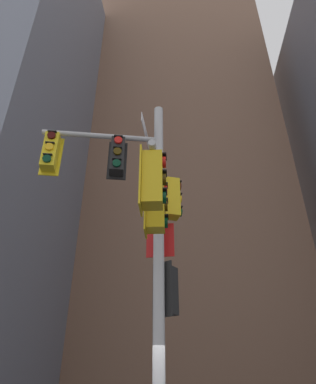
% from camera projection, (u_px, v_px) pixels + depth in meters
% --- Properties ---
extents(building_mid_block, '(16.02, 16.02, 52.27)m').
position_uv_depth(building_mid_block, '(179.00, 127.00, 36.67)').
color(building_mid_block, brown).
rests_on(building_mid_block, ground).
extents(signal_pole_assembly, '(3.50, 3.11, 8.52)m').
position_uv_depth(signal_pole_assembly, '(141.00, 217.00, 7.38)').
color(signal_pole_assembly, '#B2B2B5').
rests_on(signal_pole_assembly, ground).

